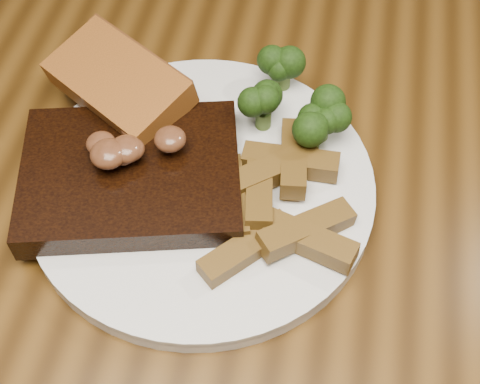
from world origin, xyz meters
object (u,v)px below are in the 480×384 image
object	(u,v)px
steak	(131,176)
potato_wedges	(278,202)
dining_table	(240,262)
garlic_bread	(122,100)
plate	(202,187)

from	to	relation	value
steak	potato_wedges	size ratio (longest dim) A/B	1.70
steak	potato_wedges	distance (m)	0.12
potato_wedges	dining_table	bearing A→B (deg)	168.07
steak	garlic_bread	bearing A→B (deg)	97.51
garlic_bread	potato_wedges	size ratio (longest dim) A/B	1.21
dining_table	potato_wedges	size ratio (longest dim) A/B	15.59
plate	steak	size ratio (longest dim) A/B	1.64
garlic_bread	potato_wedges	bearing A→B (deg)	3.97
garlic_bread	dining_table	bearing A→B (deg)	0.25
garlic_bread	potato_wedges	world-z (taller)	garlic_bread
dining_table	steak	distance (m)	0.15
potato_wedges	steak	bearing A→B (deg)	178.52
steak	potato_wedges	world-z (taller)	steak
steak	garlic_bread	world-z (taller)	garlic_bread
dining_table	garlic_bread	xyz separation A→B (m)	(-0.12, 0.08, 0.12)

